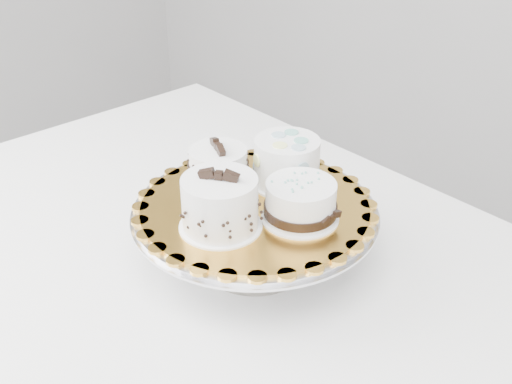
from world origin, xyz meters
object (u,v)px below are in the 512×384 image
Objects in this scene: cake_swirl at (220,205)px; cake_ribbon at (301,203)px; table at (229,298)px; cake_stand at (255,225)px; cake_dots at (287,161)px; cake_banded at (218,170)px; cake_board at (255,206)px.

cake_swirl is 1.20× the size of cake_ribbon.
cake_ribbon reaches higher than table.
table is 10.31× the size of cake_swirl.
cake_stand is (0.03, 0.03, 0.14)m from table.
cake_ribbon is at bearing 7.10° from cake_stand.
cake_dots reaches higher than cake_ribbon.
table is 0.21m from cake_banded.
cake_banded is (-0.08, 0.01, 0.03)m from cake_board.
table is 0.23m from cake_ribbon.
cake_board reaches higher than table.
cake_ribbon is at bearing 33.18° from cake_banded.
cake_banded is 1.05× the size of cake_ribbon.
table is 11.76× the size of cake_banded.
table is at bearing -152.43° from cake_ribbon.
cake_swirl is (-0.00, -0.08, 0.04)m from cake_board.
cake_stand is at bearing 26.96° from cake_banded.
cake_ribbon is (0.08, 0.01, 0.03)m from cake_board.
table is 0.18m from cake_board.
cake_stand is at bearing 57.31° from table.
cake_board is at bearing -85.21° from cake_dots.
cake_stand is at bearing -85.21° from cake_dots.
cake_swirl is 0.12m from cake_ribbon.
cake_banded is at bearing 174.61° from cake_stand.
cake_swirl is at bearing -91.38° from cake_board.
cake_dots is 0.11m from cake_ribbon.
cake_ribbon is (0.08, 0.01, 0.06)m from cake_stand.
cake_banded reaches higher than cake_dots.
table is 0.14m from cake_stand.
cake_ribbon reaches higher than cake_board.
cake_banded reaches higher than table.
cake_banded reaches higher than cake_board.
cake_stand is 0.10m from cake_banded.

